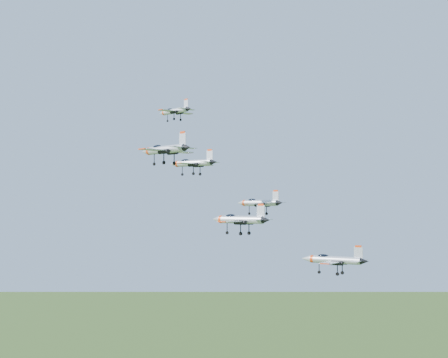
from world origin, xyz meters
The scene contains 6 objects.
jet_lead centered at (-28.33, 15.58, 160.55)m, with size 11.98×9.96×3.20m.
jet_left_high centered at (-8.81, 0.06, 145.93)m, with size 12.45×10.26×3.33m.
jet_right_high centered at (-1.69, -15.73, 147.20)m, with size 13.56×11.27×3.62m.
jet_left_low centered at (6.30, 2.56, 137.61)m, with size 11.51×9.54×3.08m.
jet_right_low centered at (10.05, -8.82, 134.59)m, with size 13.13×10.82×3.51m.
jet_trail centered at (25.37, -2.74, 127.89)m, with size 12.12×10.08×3.24m.
Camera 1 is at (76.34, -97.30, 136.86)m, focal length 50.00 mm.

